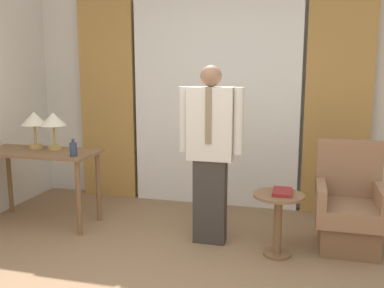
# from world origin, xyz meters

# --- Properties ---
(wall_back) EXTENTS (10.00, 0.06, 2.70)m
(wall_back) POSITION_xyz_m (0.00, 2.74, 1.35)
(wall_back) COLOR silver
(wall_back) RESTS_ON ground_plane
(curtain_sheer_center) EXTENTS (1.97, 0.06, 2.58)m
(curtain_sheer_center) POSITION_xyz_m (0.00, 2.61, 1.29)
(curtain_sheer_center) COLOR white
(curtain_sheer_center) RESTS_ON ground_plane
(curtain_drape_left) EXTENTS (0.71, 0.06, 2.58)m
(curtain_drape_left) POSITION_xyz_m (-1.38, 2.61, 1.29)
(curtain_drape_left) COLOR #B28442
(curtain_drape_left) RESTS_ON ground_plane
(curtain_drape_right) EXTENTS (0.71, 0.06, 2.58)m
(curtain_drape_right) POSITION_xyz_m (1.38, 2.61, 1.29)
(curtain_drape_right) COLOR #B28442
(curtain_drape_right) RESTS_ON ground_plane
(desk) EXTENTS (1.23, 0.54, 0.79)m
(desk) POSITION_xyz_m (-1.65, 1.51, 0.66)
(desk) COLOR brown
(desk) RESTS_ON ground_plane
(table_lamp_left) EXTENTS (0.27, 0.27, 0.40)m
(table_lamp_left) POSITION_xyz_m (-1.76, 1.62, 1.09)
(table_lamp_left) COLOR tan
(table_lamp_left) RESTS_ON desk
(table_lamp_right) EXTENTS (0.27, 0.27, 0.40)m
(table_lamp_right) POSITION_xyz_m (-1.53, 1.62, 1.09)
(table_lamp_right) COLOR tan
(table_lamp_right) RESTS_ON desk
(bottle_near_edge) EXTENTS (0.07, 0.07, 0.17)m
(bottle_near_edge) POSITION_xyz_m (-1.16, 1.35, 0.86)
(bottle_near_edge) COLOR #2D3851
(bottle_near_edge) RESTS_ON desk
(person) EXTENTS (0.60, 0.20, 1.67)m
(person) POSITION_xyz_m (0.20, 1.46, 0.91)
(person) COLOR #38332D
(person) RESTS_ON ground_plane
(armchair) EXTENTS (0.59, 0.61, 0.98)m
(armchair) POSITION_xyz_m (1.46, 1.65, 0.35)
(armchair) COLOR brown
(armchair) RESTS_ON ground_plane
(side_table) EXTENTS (0.44, 0.44, 0.57)m
(side_table) POSITION_xyz_m (0.84, 1.32, 0.38)
(side_table) COLOR brown
(side_table) RESTS_ON ground_plane
(book) EXTENTS (0.17, 0.26, 0.03)m
(book) POSITION_xyz_m (0.87, 1.34, 0.58)
(book) COLOR maroon
(book) RESTS_ON side_table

